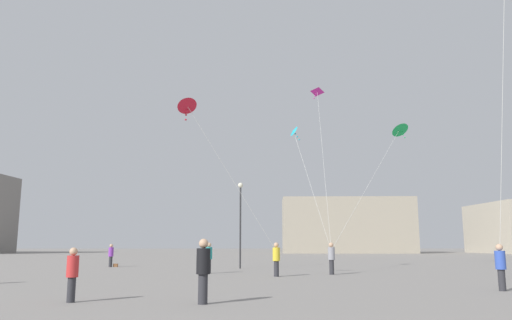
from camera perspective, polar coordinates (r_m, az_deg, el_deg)
person_in_purple at (r=37.88m, az=-16.50°, el=-10.47°), size 0.36×0.36×1.65m
person_in_yellow at (r=26.12m, az=2.37°, el=-11.28°), size 0.38×0.38×1.75m
person_in_teal at (r=28.95m, az=-5.50°, el=-11.09°), size 0.38×0.38×1.75m
person_in_blue at (r=20.45m, az=26.54°, el=-10.86°), size 0.37×0.37×1.69m
person_in_black at (r=14.56m, az=-6.15°, el=-12.37°), size 0.40×0.40×1.85m
person_in_grey at (r=28.07m, az=8.76°, el=-11.06°), size 0.38×0.38×1.75m
person_in_red at (r=15.88m, az=-20.55°, el=-12.10°), size 0.35×0.35×1.59m
kite_cyan_diamond at (r=32.56m, az=4.46°, el=3.13°), size 1.98×4.48×8.11m
kite_emerald_diamond at (r=40.05m, az=16.32°, el=3.37°), size 8.14×10.45×9.70m
kite_magenta_delta at (r=40.99m, az=7.16°, el=7.18°), size 1.70×12.18×13.18m
kite_crimson_diamond at (r=24.50m, az=-7.94°, el=6.13°), size 5.15×3.28×7.48m
building_centre_hall at (r=87.32m, az=10.53°, el=-7.49°), size 22.66×9.19×9.42m
lamppost_east at (r=34.36m, az=-1.82°, el=-6.03°), size 0.36×0.36×5.91m
handbag_beside_flyer at (r=37.91m, az=-16.00°, el=-11.67°), size 0.34×0.18×0.24m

